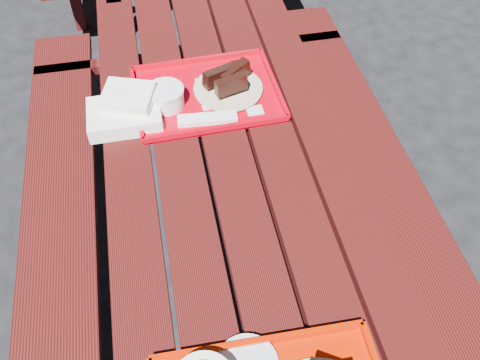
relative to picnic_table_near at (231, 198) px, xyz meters
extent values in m
plane|color=black|center=(0.00, 0.00, -0.56)|extent=(60.00, 60.00, 0.00)
cube|color=#480E0D|center=(-0.30, 0.00, 0.17)|extent=(0.14, 2.40, 0.04)
cube|color=#480E0D|center=(-0.15, 0.00, 0.17)|extent=(0.14, 2.40, 0.04)
cube|color=#480E0D|center=(0.00, 0.00, 0.17)|extent=(0.14, 2.40, 0.04)
cube|color=#480E0D|center=(0.15, 0.00, 0.17)|extent=(0.14, 2.40, 0.04)
cube|color=#480E0D|center=(0.30, 0.00, 0.17)|extent=(0.14, 2.40, 0.04)
cube|color=#480E0D|center=(-0.58, 0.00, -0.13)|extent=(0.25, 2.40, 0.04)
cube|color=#480E0D|center=(-0.58, 0.84, -0.35)|extent=(0.06, 0.06, 0.42)
cube|color=#480E0D|center=(0.58, 0.00, -0.13)|extent=(0.25, 2.40, 0.04)
cube|color=#480E0D|center=(0.58, 0.84, -0.35)|extent=(0.06, 0.06, 0.42)
cube|color=#480E0D|center=(-0.30, 0.96, -0.19)|extent=(0.06, 0.06, 0.75)
cube|color=#480E0D|center=(0.30, 0.96, -0.19)|extent=(0.06, 0.06, 0.75)
cube|color=#480E0D|center=(0.00, 0.96, -0.13)|extent=(1.40, 0.06, 0.04)
cube|color=#BA1A00|center=(-0.05, -0.59, 0.21)|extent=(0.49, 0.02, 0.02)
cube|color=#B80010|center=(-0.02, 0.28, 0.20)|extent=(0.47, 0.37, 0.01)
cube|color=#B80010|center=(-0.03, 0.46, 0.21)|extent=(0.46, 0.03, 0.02)
cube|color=#B80010|center=(-0.02, 0.11, 0.21)|extent=(0.46, 0.03, 0.02)
cube|color=#B80010|center=(0.20, 0.29, 0.21)|extent=(0.02, 0.35, 0.02)
cube|color=#B80010|center=(-0.25, 0.28, 0.21)|extent=(0.02, 0.35, 0.02)
cube|color=white|center=(0.03, 0.29, 0.21)|extent=(0.16, 0.16, 0.01)
cylinder|color=#C2AD89|center=(0.05, 0.29, 0.21)|extent=(0.23, 0.23, 0.01)
cylinder|color=white|center=(-0.16, 0.26, 0.23)|extent=(0.11, 0.11, 0.06)
cylinder|color=white|center=(-0.16, 0.26, 0.26)|extent=(0.12, 0.12, 0.01)
cube|color=silver|center=(-0.04, 0.16, 0.21)|extent=(0.19, 0.06, 0.02)
cube|color=silver|center=(0.11, 0.17, 0.20)|extent=(0.05, 0.04, 0.00)
cube|color=white|center=(-0.29, 0.22, 0.22)|extent=(0.23, 0.16, 0.05)
cube|color=white|center=(-0.27, 0.25, 0.26)|extent=(0.19, 0.17, 0.04)
camera|label=1|loc=(-0.18, -1.07, 1.35)|focal=40.00mm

